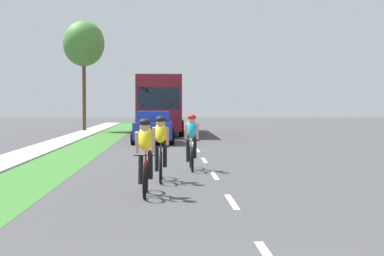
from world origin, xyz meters
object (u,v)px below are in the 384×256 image
object	(u,v)px
cyclist_distant	(191,141)
bus_maroon	(160,102)
street_tree_far	(84,44)
sedan_blue	(153,127)
cyclist_lead	(145,156)
cyclist_trailing	(161,148)

from	to	relation	value
cyclist_distant	bus_maroon	distance (m)	21.50
bus_maroon	street_tree_far	xyz separation A→B (m)	(-5.25, 3.74, 3.99)
sedan_blue	bus_maroon	distance (m)	9.47
sedan_blue	cyclist_lead	bearing A→B (deg)	-89.27
cyclist_trailing	bus_maroon	size ratio (longest dim) A/B	0.15
cyclist_trailing	sedan_blue	xyz separation A→B (m)	(-0.50, 14.49, -0.04)
cyclist_distant	sedan_blue	size ratio (longest dim) A/B	0.40
cyclist_distant	street_tree_far	world-z (taller)	street_tree_far
sedan_blue	cyclist_trailing	bearing A→B (deg)	-88.02
street_tree_far	cyclist_lead	bearing A→B (deg)	-80.07
cyclist_distant	sedan_blue	world-z (taller)	cyclist_distant
sedan_blue	street_tree_far	size ratio (longest dim) A/B	0.57
cyclist_distant	bus_maroon	xyz separation A→B (m)	(-1.13, 21.44, 1.17)
cyclist_trailing	cyclist_distant	size ratio (longest dim) A/B	1.00
cyclist_lead	cyclist_distant	world-z (taller)	same
cyclist_lead	street_tree_far	size ratio (longest dim) A/B	0.23
cyclist_lead	street_tree_far	distance (m)	30.86
bus_maroon	street_tree_far	world-z (taller)	street_tree_far
cyclist_trailing	cyclist_distant	bearing A→B (deg)	71.00
cyclist_lead	sedan_blue	size ratio (longest dim) A/B	0.40
sedan_blue	bus_maroon	world-z (taller)	bus_maroon
cyclist_lead	cyclist_distant	xyz separation A→B (m)	(1.13, 4.79, 0.00)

